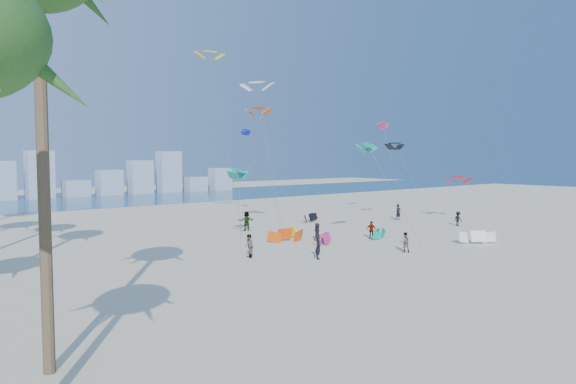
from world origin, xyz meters
TOP-DOWN VIEW (x-y plane):
  - ground at (0.00, 0.00)m, footprint 220.00×220.00m
  - ocean at (0.00, 72.00)m, footprint 220.00×220.00m
  - kitesurfer_near at (1.42, 10.71)m, footprint 0.73×0.78m
  - kitesurfer_mid at (8.41, 8.42)m, footprint 0.96×0.93m
  - kitesurfers_far at (10.18, 19.46)m, footprint 28.20×12.60m
  - grounded_kites at (9.97, 16.18)m, footprint 15.27×22.46m
  - flying_kites at (12.18, 22.62)m, footprint 32.11×26.02m
  - distant_skyline at (-1.19, 82.00)m, footprint 85.00×3.00m

SIDE VIEW (x-z plane):
  - ground at x=0.00m, z-range 0.00..0.00m
  - ocean at x=0.00m, z-range 0.01..0.01m
  - grounded_kites at x=9.97m, z-range -0.05..1.00m
  - kitesurfer_mid at x=8.41m, z-range 0.00..1.56m
  - kitesurfers_far at x=10.18m, z-range -0.08..1.82m
  - kitesurfer_near at x=1.42m, z-range 0.00..1.78m
  - distant_skyline at x=-1.19m, z-range -1.11..7.29m
  - flying_kites at x=12.18m, z-range 1.18..19.76m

